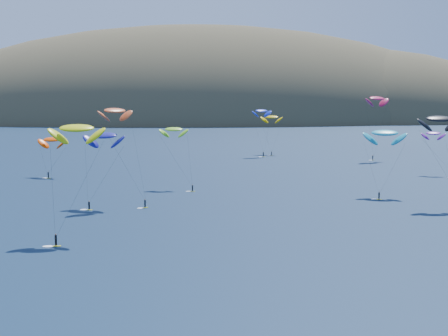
% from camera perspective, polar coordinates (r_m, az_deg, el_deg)
% --- Properties ---
extents(island, '(730.00, 300.00, 210.00)m').
position_cam_1_polar(island, '(629.82, -0.33, 3.50)').
color(island, '#3D3526').
rests_on(island, ground).
extents(kitesurfer_1, '(10.73, 10.50, 14.48)m').
position_cam_1_polar(kitesurfer_1, '(206.40, -15.43, 2.53)').
color(kitesurfer_1, '#CBC916').
rests_on(kitesurfer_1, ground).
extents(kitesurfer_2, '(10.05, 11.49, 22.81)m').
position_cam_1_polar(kitesurfer_2, '(117.96, -13.32, 3.55)').
color(kitesurfer_2, '#CBC916').
rests_on(kitesurfer_2, ground).
extents(kitesurfer_3, '(9.64, 11.42, 18.52)m').
position_cam_1_polar(kitesurfer_3, '(176.05, -4.62, 3.54)').
color(kitesurfer_3, '#CBC916').
rests_on(kitesurfer_3, ground).
extents(kitesurfer_4, '(9.60, 9.25, 21.45)m').
position_cam_1_polar(kitesurfer_4, '(263.72, 3.45, 5.23)').
color(kitesurfer_4, '#CBC916').
rests_on(kitesurfer_4, ground).
extents(kitesurfer_5, '(11.52, 12.34, 19.14)m').
position_cam_1_polar(kitesurfer_5, '(167.57, 14.49, 3.13)').
color(kitesurfer_5, '#CBC916').
rests_on(kitesurfer_5, ground).
extents(kitesurfer_6, '(8.02, 12.31, 15.44)m').
position_cam_1_polar(kitesurfer_6, '(214.97, 18.60, 3.02)').
color(kitesurfer_6, '#CBC916').
rests_on(kitesurfer_6, ground).
extents(kitesurfer_7, '(10.03, 13.68, 23.26)m').
position_cam_1_polar(kitesurfer_7, '(154.53, 19.08, 4.27)').
color(kitesurfer_7, '#CBC916').
rests_on(kitesurfer_7, ground).
extents(kitesurfer_8, '(12.19, 9.48, 27.46)m').
position_cam_1_polar(kitesurfer_8, '(255.93, 13.80, 6.21)').
color(kitesurfer_8, '#CBC916').
rests_on(kitesurfer_8, ground).
extents(kitesurfer_9, '(12.34, 9.83, 24.75)m').
position_cam_1_polar(kitesurfer_9, '(149.42, -9.94, 5.17)').
color(kitesurfer_9, '#CBC916').
rests_on(kitesurfer_9, ground).
extents(kitesurfer_10, '(10.83, 11.14, 19.31)m').
position_cam_1_polar(kitesurfer_10, '(149.91, -10.91, 2.93)').
color(kitesurfer_10, '#CBC916').
rests_on(kitesurfer_10, ground).
extents(kitesurfer_11, '(9.94, 12.04, 18.58)m').
position_cam_1_polar(kitesurfer_11, '(273.32, 4.37, 4.67)').
color(kitesurfer_11, '#CBC916').
rests_on(kitesurfer_11, ground).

